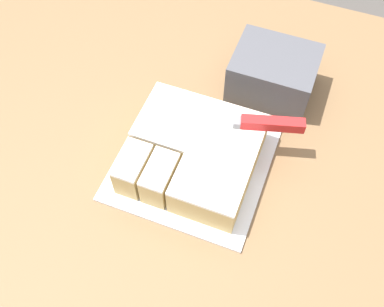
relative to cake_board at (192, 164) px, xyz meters
name	(u,v)px	position (x,y,z in m)	size (l,w,h in m)	color
ground_plane	(192,279)	(-0.01, 0.03, -0.90)	(8.00, 8.00, 0.00)	#4C4742
countertop	(192,233)	(-0.01, 0.03, -0.45)	(1.40, 1.10, 0.90)	brown
cake_board	(192,164)	(0.00, 0.00, 0.00)	(0.30, 0.29, 0.01)	silver
cake	(194,153)	(0.00, 0.00, 0.04)	(0.24, 0.23, 0.07)	tan
knife	(260,123)	(0.11, 0.08, 0.09)	(0.28, 0.10, 0.02)	silver
storage_box	(273,73)	(0.09, 0.25, 0.05)	(0.18, 0.14, 0.10)	#47474C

